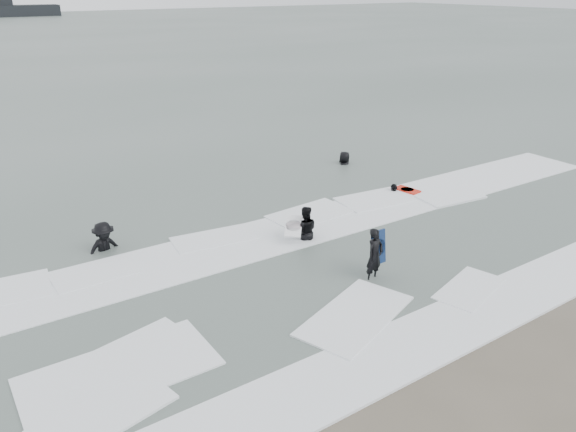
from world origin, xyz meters
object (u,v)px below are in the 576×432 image
surfer_centre (373,280)px  surfer_right_near (394,193)px  surfer_breaker (106,252)px  surfer_right_far (344,165)px  surfer_wading (305,240)px

surfer_centre → surfer_right_near: same height
surfer_breaker → surfer_right_near: 10.80m
surfer_centre → surfer_breaker: (-5.59, 5.71, 0.00)m
surfer_centre → surfer_right_near: size_ratio=1.00×
surfer_centre → surfer_right_near: bearing=30.4°
surfer_centre → surfer_breaker: size_ratio=0.85×
surfer_right_near → surfer_right_far: bearing=-144.8°
surfer_wading → surfer_right_far: (5.94, 5.47, 0.00)m
surfer_centre → surfer_breaker: bearing=122.4°
surfer_breaker → surfer_right_far: 11.82m
surfer_wading → surfer_breaker: bearing=2.0°
surfer_right_far → surfer_centre: bearing=25.6°
surfer_wading → surfer_right_near: (5.24, 1.57, 0.00)m
surfer_wading → surfer_right_far: surfer_right_far is taller
surfer_centre → surfer_right_far: size_ratio=0.88×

